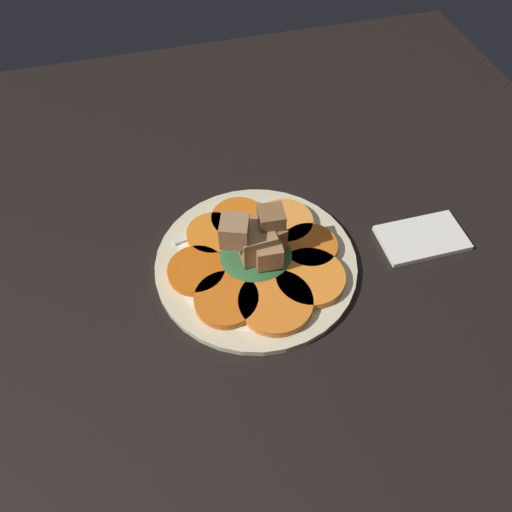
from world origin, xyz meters
TOP-DOWN VIEW (x-y plane):
  - table_slab at (0.00, 0.00)cm, footprint 120.00×120.00cm
  - plate at (0.00, 0.00)cm, footprint 28.17×28.17cm
  - carrot_slice_0 at (5.50, 5.57)cm, footprint 8.45×8.45cm
  - carrot_slice_1 at (-0.56, 7.65)cm, footprint 9.78×9.78cm
  - carrot_slice_2 at (-6.16, 5.13)cm, footprint 9.40×9.40cm
  - carrot_slice_3 at (-7.83, 0.12)cm, footprint 7.83×7.83cm
  - carrot_slice_4 at (-5.74, -5.30)cm, footprint 8.39×8.39cm
  - carrot_slice_5 at (0.58, -7.58)cm, footprint 8.07×8.07cm
  - carrot_slice_6 at (4.82, -5.70)cm, footprint 7.63×7.63cm
  - carrot_slice_7 at (8.36, -0.04)cm, footprint 7.88×7.88cm
  - center_pile at (-0.24, -0.15)cm, footprint 10.47×9.42cm
  - fork at (1.41, -7.80)cm, footprint 17.69×4.91cm
  - napkin at (-24.65, 1.82)cm, footprint 12.40×7.44cm

SIDE VIEW (x-z plane):
  - table_slab at x=0.00cm, z-range 0.00..2.00cm
  - napkin at x=-24.65cm, z-range 2.00..2.80cm
  - plate at x=0.00cm, z-range 1.99..3.04cm
  - fork at x=1.41cm, z-range 3.10..3.50cm
  - carrot_slice_0 at x=5.50cm, z-range 3.10..4.27cm
  - carrot_slice_1 at x=-0.56cm, z-range 3.10..4.27cm
  - carrot_slice_2 at x=-6.16cm, z-range 3.10..4.27cm
  - carrot_slice_3 at x=-7.83cm, z-range 3.10..4.27cm
  - carrot_slice_4 at x=-5.74cm, z-range 3.10..4.27cm
  - carrot_slice_5 at x=0.58cm, z-range 3.10..4.27cm
  - carrot_slice_6 at x=4.82cm, z-range 3.10..4.27cm
  - carrot_slice_7 at x=8.36cm, z-range 3.10..4.27cm
  - center_pile at x=-0.24cm, z-range 1.98..10.93cm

